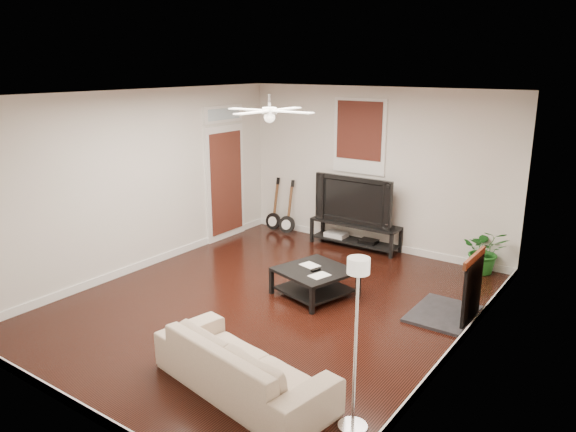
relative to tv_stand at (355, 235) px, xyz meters
name	(u,v)px	position (x,y,z in m)	size (l,w,h in m)	color
room	(270,204)	(0.22, -2.78, 1.17)	(5.01, 6.01, 2.81)	black
brick_accent	(487,217)	(2.71, -1.78, 1.17)	(0.02, 2.20, 2.80)	brown
fireplace	(457,285)	(2.42, -1.78, 0.23)	(0.80, 1.10, 0.92)	black
window_back	(359,136)	(-0.08, 0.19, 1.72)	(1.00, 0.06, 1.30)	#3E1511
door_left	(225,172)	(-2.24, -0.88, 1.02)	(0.08, 1.00, 2.50)	white
tv_stand	(355,235)	(0.00, 0.00, 0.00)	(1.63, 0.44, 0.46)	black
tv	(357,199)	(0.00, 0.02, 0.65)	(1.46, 0.19, 0.84)	black
coffee_table	(314,282)	(0.55, -2.20, -0.04)	(0.92, 0.92, 0.39)	black
sofa	(243,364)	(1.23, -4.59, 0.06)	(2.00, 0.78, 0.58)	#BFA58F
floor_lamp	(356,346)	(2.42, -4.49, 0.59)	(0.27, 0.27, 1.63)	white
potted_plant	(485,251)	(2.25, 0.04, 0.14)	(0.66, 0.57, 0.74)	#1B601B
guitar_left	(273,205)	(-1.79, -0.03, 0.29)	(0.32, 0.23, 1.04)	black
guitar_right	(287,208)	(-1.44, -0.06, 0.29)	(0.32, 0.23, 1.04)	black
ceiling_fan	(269,111)	(0.22, -2.78, 2.37)	(1.24, 1.24, 0.32)	white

